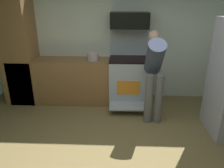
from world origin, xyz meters
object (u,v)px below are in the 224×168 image
oven_range (128,79)px  person_cook (154,70)px  microwave (130,20)px  stock_pot (93,56)px

oven_range → person_cook: 0.88m
oven_range → microwave: size_ratio=2.06×
oven_range → stock_pot: bearing=178.9°
microwave → person_cook: microwave is taller
microwave → stock_pot: size_ratio=3.27×
oven_range → person_cook: person_cook is taller
microwave → stock_pot: 1.00m
microwave → stock_pot: bearing=-173.7°
microwave → oven_range: bearing=-90.0°
microwave → stock_pot: (-0.72, -0.08, -0.69)m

